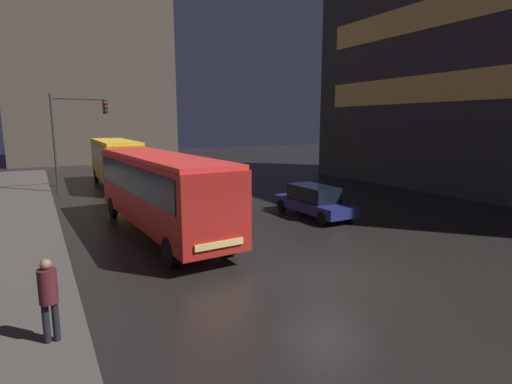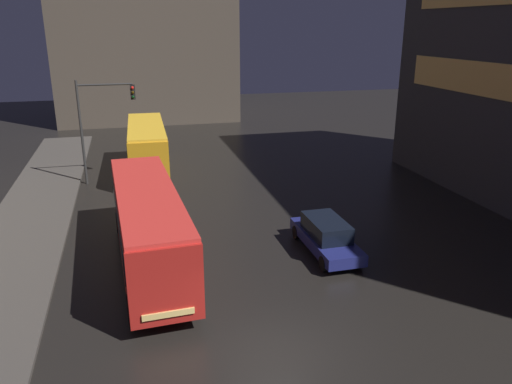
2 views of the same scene
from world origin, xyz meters
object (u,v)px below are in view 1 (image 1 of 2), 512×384
bus_near (160,185)px  car_taxi (313,201)px  bus_far (115,158)px  traffic_light_main (73,126)px  pedestrian_mid (48,293)px

bus_near → car_taxi: bus_near is taller
bus_far → traffic_light_main: 3.81m
bus_far → pedestrian_mid: (-5.07, -21.48, -0.86)m
bus_near → car_taxi: bearing=172.7°
bus_near → bus_far: bearing=-95.5°
car_taxi → pedestrian_mid: 13.91m
car_taxi → traffic_light_main: bearing=-54.0°
bus_far → pedestrian_mid: size_ratio=5.39×
bus_near → traffic_light_main: bearing=-83.3°
bus_near → pedestrian_mid: size_ratio=6.19×
bus_near → car_taxi: (7.57, -0.58, -1.27)m
bus_far → car_taxi: bearing=117.0°
bus_near → pedestrian_mid: (-4.44, -7.59, -0.84)m
car_taxi → pedestrian_mid: size_ratio=2.67×
bus_near → pedestrian_mid: bearing=56.8°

